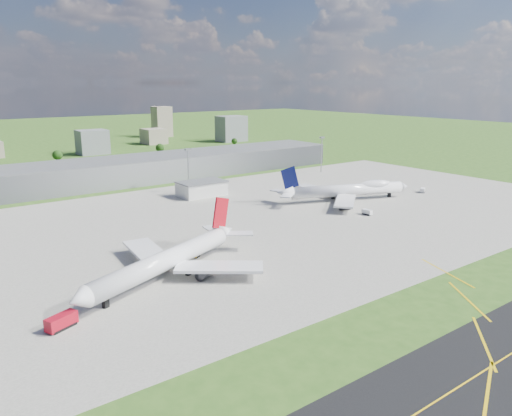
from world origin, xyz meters
TOP-DOWN VIEW (x-y plane):
  - ground at (0.00, 150.00)m, footprint 1400.00×1400.00m
  - apron at (10.00, 40.00)m, footprint 360.00×190.00m
  - terminal at (0.00, 165.00)m, footprint 300.00×42.00m
  - ops_building at (10.00, 100.00)m, footprint 26.00×16.00m
  - mast_center at (10.00, 115.00)m, footprint 3.50×2.00m
  - mast_east at (120.00, 115.00)m, footprint 3.50×2.00m
  - airliner_red_twin at (-62.54, -0.41)m, footprint 75.51×57.04m
  - airliner_blue_quad at (68.74, 41.23)m, footprint 76.61×58.52m
  - fire_truck at (-102.91, -16.71)m, footprint 9.16×6.25m
  - tug_yellow at (-46.06, 10.35)m, footprint 3.86×3.43m
  - van_white_near at (53.01, 13.37)m, footprint 2.67×5.36m
  - van_white_far at (119.64, 28.23)m, footprint 5.63×4.59m
  - bldg_c at (20.00, 310.00)m, footprint 26.00×20.00m
  - bldg_ce at (100.00, 350.00)m, footprint 22.00×24.00m
  - bldg_e at (180.00, 320.00)m, footprint 30.00×22.00m
  - bldg_tall_e at (140.00, 410.00)m, footprint 20.00×18.00m
  - tree_c at (-20.00, 280.00)m, footprint 8.10×8.10m
  - tree_e at (70.00, 275.00)m, footprint 7.65×7.65m
  - tree_far_e at (160.00, 285.00)m, footprint 6.30×6.30m

SIDE VIEW (x-z plane):
  - ground at x=0.00m, z-range 0.00..0.00m
  - apron at x=10.00m, z-range 0.00..0.08m
  - tug_yellow at x=-46.06m, z-range 0.04..1.74m
  - van_white_far at x=119.64m, z-range 0.01..2.63m
  - van_white_near at x=53.01m, z-range 0.01..2.67m
  - fire_truck at x=-102.91m, z-range -0.01..3.77m
  - ops_building at x=10.00m, z-range 0.00..8.00m
  - tree_far_e at x=160.00m, z-range 0.68..8.38m
  - tree_e at x=70.00m, z-range 0.84..10.19m
  - airliner_blue_quad at x=68.74m, z-range -4.61..16.13m
  - airliner_red_twin at x=-62.54m, z-range -5.09..16.69m
  - tree_c at x=-20.00m, z-range 0.89..10.79m
  - terminal at x=0.00m, z-range 0.00..15.00m
  - bldg_ce at x=100.00m, z-range 0.00..16.00m
  - bldg_c at x=20.00m, z-range 0.00..22.00m
  - bldg_e at x=180.00m, z-range 0.00..28.00m
  - mast_center at x=10.00m, z-range 4.76..30.66m
  - mast_east at x=120.00m, z-range 4.76..30.66m
  - bldg_tall_e at x=140.00m, z-range 0.00..36.00m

